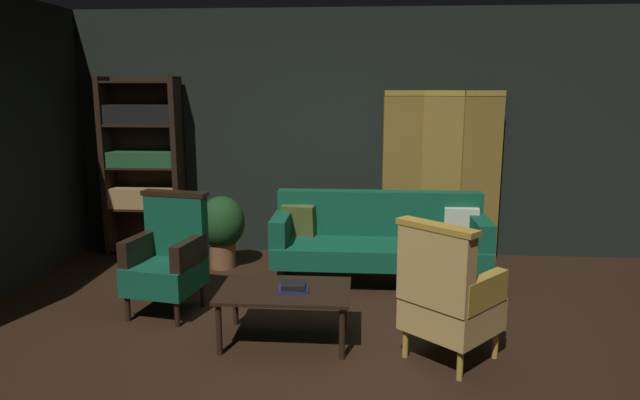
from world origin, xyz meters
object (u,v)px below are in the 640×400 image
(coffee_table, at_px, (285,295))
(potted_plant, at_px, (222,227))
(bookshelf, at_px, (143,163))
(folding_screen, at_px, (441,174))
(book_black_cloth, at_px, (293,285))
(velvet_couch, at_px, (379,236))
(book_navy_cloth, at_px, (293,289))
(armchair_wing_left, at_px, (168,257))
(armchair_gilt_accent, at_px, (447,296))

(coffee_table, bearing_deg, potted_plant, 117.58)
(potted_plant, bearing_deg, bookshelf, 155.52)
(bookshelf, height_order, potted_plant, bookshelf)
(folding_screen, height_order, book_black_cloth, folding_screen)
(book_black_cloth, bearing_deg, velvet_couch, 65.72)
(velvet_couch, distance_m, book_navy_cloth, 1.67)
(armchair_wing_left, bearing_deg, book_navy_cloth, -25.47)
(folding_screen, xyz_separation_m, armchair_wing_left, (-2.54, -1.68, -0.50))
(folding_screen, relative_size, armchair_wing_left, 1.83)
(armchair_wing_left, relative_size, book_black_cloth, 5.74)
(book_black_cloth, bearing_deg, bookshelf, 131.64)
(bookshelf, bearing_deg, velvet_couch, -15.36)
(coffee_table, height_order, armchair_wing_left, armchair_wing_left)
(folding_screen, xyz_separation_m, book_navy_cloth, (-1.38, -2.23, -0.55))
(velvet_couch, bearing_deg, armchair_wing_left, -152.29)
(coffee_table, relative_size, book_black_cloth, 5.51)
(folding_screen, bearing_deg, book_navy_cloth, -121.76)
(velvet_couch, distance_m, book_black_cloth, 1.67)
(potted_plant, bearing_deg, book_black_cloth, -61.05)
(armchair_gilt_accent, xyz_separation_m, potted_plant, (-2.12, 2.01, -0.04))
(armchair_wing_left, xyz_separation_m, potted_plant, (0.16, 1.25, -0.04))
(coffee_table, xyz_separation_m, book_black_cloth, (0.07, -0.03, 0.09))
(velvet_couch, xyz_separation_m, armchair_wing_left, (-1.85, -0.97, 0.04))
(book_navy_cloth, bearing_deg, book_black_cloth, 0.00)
(velvet_couch, relative_size, armchair_gilt_accent, 2.04)
(folding_screen, height_order, bookshelf, bookshelf)
(coffee_table, xyz_separation_m, armchair_wing_left, (-1.09, 0.52, 0.12))
(bookshelf, bearing_deg, armchair_gilt_accent, -38.28)
(armchair_wing_left, xyz_separation_m, book_navy_cloth, (1.16, -0.55, -0.06))
(bookshelf, relative_size, book_black_cloth, 11.31)
(velvet_couch, height_order, book_black_cloth, velvet_couch)
(velvet_couch, xyz_separation_m, book_black_cloth, (-0.69, -1.52, 0.01))
(coffee_table, bearing_deg, armchair_wing_left, 154.34)
(folding_screen, xyz_separation_m, velvet_couch, (-0.69, -0.71, -0.53))
(armchair_gilt_accent, bearing_deg, book_black_cloth, 169.47)
(bookshelf, height_order, velvet_couch, bookshelf)
(folding_screen, distance_m, potted_plant, 2.48)
(book_navy_cloth, bearing_deg, armchair_wing_left, 154.53)
(book_black_cloth, bearing_deg, potted_plant, 118.95)
(armchair_gilt_accent, distance_m, armchair_wing_left, 2.40)
(armchair_wing_left, bearing_deg, bookshelf, 116.49)
(bookshelf, relative_size, potted_plant, 2.61)
(armchair_gilt_accent, relative_size, book_navy_cloth, 4.74)
(armchair_wing_left, relative_size, potted_plant, 1.32)
(armchair_gilt_accent, relative_size, book_black_cloth, 5.74)
(folding_screen, xyz_separation_m, bookshelf, (-3.39, 0.03, 0.08))
(armchair_gilt_accent, distance_m, book_black_cloth, 1.14)
(folding_screen, relative_size, book_black_cloth, 10.48)
(armchair_wing_left, height_order, book_navy_cloth, armchair_wing_left)
(velvet_couch, relative_size, book_navy_cloth, 9.66)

